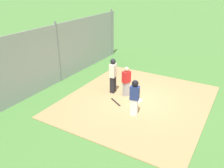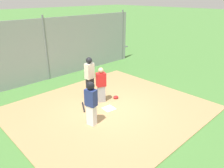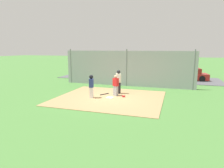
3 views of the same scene
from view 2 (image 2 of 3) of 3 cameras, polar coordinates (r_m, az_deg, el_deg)
ground_plane at (r=8.85m, az=-0.82°, el=-6.61°), size 140.00×140.00×0.00m
dirt_infield at (r=8.84m, az=-0.82°, el=-6.53°), size 7.20×6.40×0.03m
home_plate at (r=8.83m, az=-0.82°, el=-6.38°), size 0.48×0.48×0.02m
catcher at (r=9.10m, az=-2.85°, el=-0.16°), size 0.45×0.38×1.51m
umpire at (r=9.58m, az=-5.82°, el=2.03°), size 0.40×0.29×1.80m
runner at (r=7.45m, az=-5.47°, el=-4.41°), size 0.34×0.43×1.61m
baseball_bat at (r=8.98m, az=-7.44°, el=-5.94°), size 0.46×0.71×0.06m
catcher_mask at (r=9.65m, az=0.99°, el=-3.43°), size 0.24×0.20×0.12m
backstop_fence at (r=12.01m, az=-16.72°, el=8.49°), size 12.00×0.10×3.35m
parking_lot at (r=16.92m, az=-24.18°, el=5.72°), size 18.00×5.20×0.04m
parked_car_red at (r=19.33m, az=-9.13°, el=11.06°), size 4.39×2.32×1.28m
parked_car_dark at (r=17.53m, az=-14.58°, el=9.49°), size 4.26×2.00×1.28m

